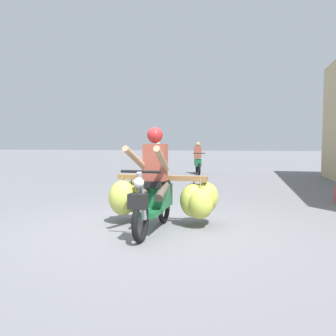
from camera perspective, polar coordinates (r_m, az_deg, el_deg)
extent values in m
plane|color=slate|center=(5.47, -3.30, -10.12)|extent=(120.00, 120.00, 0.00)
torus|color=black|center=(4.78, -4.49, -8.75)|extent=(0.10, 0.56, 0.56)
torus|color=black|center=(5.91, -0.64, -6.28)|extent=(0.10, 0.56, 0.56)
cube|color=#196638|center=(5.24, -2.68, -7.17)|extent=(0.26, 0.57, 0.08)
cube|color=#196638|center=(5.59, -1.46, -4.59)|extent=(0.30, 0.65, 0.36)
cube|color=black|center=(5.48, -1.70, -2.44)|extent=(0.28, 0.61, 0.10)
cylinder|color=gray|center=(4.78, -4.28, -4.62)|extent=(0.08, 0.29, 0.69)
cylinder|color=black|center=(4.70, -4.46, -0.59)|extent=(0.56, 0.06, 0.04)
sphere|color=silver|center=(4.64, -4.77, -2.39)|extent=(0.14, 0.14, 0.14)
cube|color=black|center=(4.63, -4.92, -5.39)|extent=(0.25, 0.17, 0.20)
cube|color=#196638|center=(4.73, -4.51, -5.20)|extent=(0.11, 0.28, 0.04)
cube|color=olive|center=(5.69, -1.04, -1.59)|extent=(1.50, 0.16, 0.08)
cube|color=olive|center=(5.87, -0.57, -1.71)|extent=(1.35, 0.13, 0.06)
ellipsoid|color=#B7C147|center=(5.92, -5.94, -4.95)|extent=(0.39, 0.36, 0.46)
cylinder|color=#998459|center=(5.89, -5.96, -2.18)|extent=(0.02, 0.02, 0.18)
ellipsoid|color=#BFC94F|center=(5.87, -7.39, -4.82)|extent=(0.51, 0.47, 0.58)
cylinder|color=#998459|center=(5.83, -7.42, -1.86)|extent=(0.02, 0.02, 0.09)
ellipsoid|color=#B5BF45|center=(5.68, 6.07, -4.65)|extent=(0.53, 0.51, 0.48)
cylinder|color=#998459|center=(5.65, 6.09, -2.06)|extent=(0.02, 0.02, 0.10)
ellipsoid|color=#BBC54B|center=(6.06, -7.19, -4.74)|extent=(0.37, 0.34, 0.49)
cylinder|color=#998459|center=(6.02, -7.21, -1.99)|extent=(0.02, 0.02, 0.16)
ellipsoid|color=#C0CA50|center=(6.20, -5.96, -4.38)|extent=(0.33, 0.30, 0.49)
cylinder|color=#998459|center=(6.16, -5.98, -1.75)|extent=(0.02, 0.02, 0.14)
ellipsoid|color=#BCC64C|center=(5.64, 4.23, -5.26)|extent=(0.51, 0.47, 0.54)
cylinder|color=#998459|center=(5.60, 4.24, -2.21)|extent=(0.02, 0.02, 0.12)
ellipsoid|color=#ADB83D|center=(5.88, 5.65, -5.23)|extent=(0.58, 0.55, 0.48)
cylinder|color=#998459|center=(5.84, 5.67, -2.29)|extent=(0.02, 0.02, 0.19)
ellipsoid|color=#B7C147|center=(5.53, 5.27, -5.81)|extent=(0.41, 0.37, 0.48)
cylinder|color=#998459|center=(5.48, 5.29, -2.68)|extent=(0.02, 0.02, 0.18)
cube|color=#994738|center=(5.34, -2.07, 0.94)|extent=(0.35, 0.23, 0.56)
sphere|color=#B22626|center=(5.31, -2.14, 5.35)|extent=(0.24, 0.24, 0.24)
cylinder|color=tan|center=(4.96, -1.04, 1.46)|extent=(0.12, 0.72, 0.39)
cylinder|color=tan|center=(5.07, -5.29, 1.50)|extent=(0.17, 0.72, 0.39)
cylinder|color=#4C4238|center=(5.23, -0.96, -3.86)|extent=(0.15, 0.44, 0.27)
cylinder|color=#4C4238|center=(5.31, -3.88, -3.75)|extent=(0.15, 0.44, 0.27)
torus|color=black|center=(18.17, -1.50, 0.63)|extent=(0.18, 0.53, 0.52)
torus|color=black|center=(17.07, -1.71, 0.41)|extent=(0.18, 0.53, 0.52)
cube|color=#196638|center=(17.51, -1.62, 1.29)|extent=(0.40, 0.93, 0.32)
cylinder|color=black|center=(18.09, -1.51, 2.71)|extent=(0.50, 0.13, 0.04)
cube|color=#994738|center=(17.47, -1.63, 2.76)|extent=(0.33, 0.25, 0.52)
sphere|color=tan|center=(17.49, -1.63, 3.91)|extent=(0.20, 0.20, 0.20)
torus|color=black|center=(14.80, 5.08, -0.16)|extent=(0.19, 0.52, 0.52)
torus|color=black|center=(15.89, 4.71, 0.13)|extent=(0.19, 0.52, 0.52)
cube|color=#196638|center=(15.43, 4.86, 0.90)|extent=(0.44, 0.93, 0.32)
cylinder|color=black|center=(14.81, 5.08, 2.40)|extent=(0.50, 0.15, 0.04)
cube|color=#994738|center=(15.43, 4.86, 2.58)|extent=(0.34, 0.26, 0.52)
sphere|color=tan|center=(15.40, 4.88, 3.88)|extent=(0.20, 0.20, 0.20)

